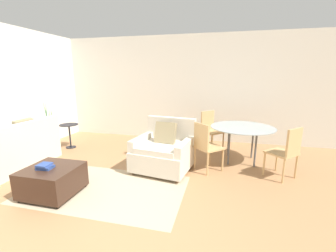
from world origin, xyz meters
The scene contains 14 objects.
ground_plane centered at (0.00, 0.00, 0.00)m, with size 20.00×20.00×0.00m, color #A3754C.
wall_back centered at (0.00, 3.96, 1.38)m, with size 12.00×0.06×2.75m.
area_rug centered at (-0.49, 0.84, 0.00)m, with size 2.41×1.46×0.01m.
couch centered at (-2.60, 0.97, 0.30)m, with size 0.91×2.03×0.90m.
armchair centered at (0.19, 1.80, 0.35)m, with size 1.11×1.06×0.93m.
ottoman centered at (-1.17, 0.52, 0.23)m, with size 0.72×0.70×0.42m.
book_stack centered at (-1.22, 0.46, 0.46)m, with size 0.22×0.19×0.08m.
tv_remote_primary centered at (-1.34, 0.57, 0.42)m, with size 0.09×0.17×0.01m.
potted_plant centered at (-2.83, 2.42, 0.24)m, with size 0.34×0.34×1.17m.
side_table centered at (-2.35, 2.50, 0.41)m, with size 0.43×0.43×0.58m.
dining_table centered at (1.61, 2.57, 0.66)m, with size 1.26×1.26×0.72m.
dining_chair_near_left centered at (0.94, 1.90, 0.52)m, with size 0.59×0.59×0.90m.
dining_chair_near_right centered at (2.28, 1.90, 0.52)m, with size 0.59×0.59×0.90m.
dining_chair_far_left centered at (0.94, 3.24, 0.52)m, with size 0.59×0.59×0.90m.
Camera 1 is at (1.21, -2.02, 1.72)m, focal length 24.00 mm.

